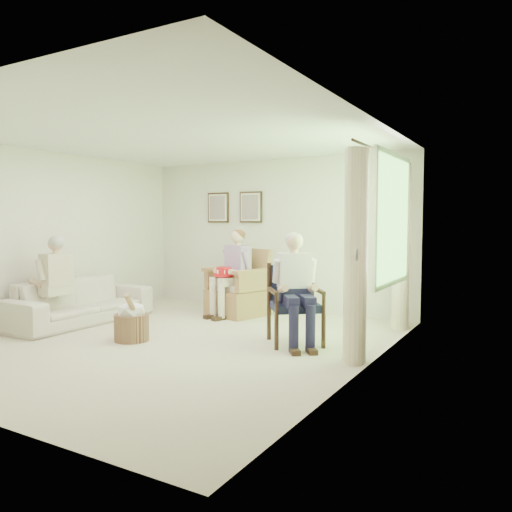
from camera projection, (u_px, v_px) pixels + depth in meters
name	position (u px, v px, depth m)	size (l,w,h in m)	color
floor	(174.00, 341.00, 6.40)	(5.50, 5.50, 0.00)	beige
back_wall	(274.00, 234.00, 8.68)	(5.00, 0.04, 2.60)	silver
left_wall	(43.00, 236.00, 7.55)	(0.04, 5.50, 2.60)	silver
right_wall	(365.00, 244.00, 5.06)	(0.04, 5.50, 2.60)	silver
ceiling	(171.00, 135.00, 6.21)	(5.00, 5.50, 0.02)	white
window	(393.00, 217.00, 6.09)	(0.13, 2.50, 1.63)	#2D6B23
curtain_left	(356.00, 257.00, 5.34)	(0.34, 0.34, 2.30)	#F0E8BB
curtain_right	(401.00, 248.00, 7.04)	(0.34, 0.34, 2.30)	#F0E8BB
framed_print_left	(218.00, 208.00, 9.19)	(0.45, 0.05, 0.55)	#382114
framed_print_right	(251.00, 207.00, 8.84)	(0.45, 0.05, 0.55)	#382114
wicker_armchair	(239.00, 294.00, 8.16)	(0.84, 0.84, 1.08)	#A8754F
wood_armchair	(298.00, 301.00, 6.28)	(0.63, 0.59, 0.97)	black
sofa	(80.00, 301.00, 7.51)	(0.88, 2.24, 0.66)	silver
person_wicker	(234.00, 267.00, 8.00)	(0.40, 0.63, 1.37)	beige
person_dark	(293.00, 281.00, 6.12)	(0.40, 0.62, 1.36)	#1C1A3A
person_sofa	(52.00, 276.00, 7.07)	(0.42, 0.63, 1.30)	beige
red_hat	(224.00, 273.00, 7.87)	(0.32, 0.32, 0.14)	red
hatbox	(132.00, 321.00, 6.38)	(0.55, 0.55, 0.65)	#A17857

